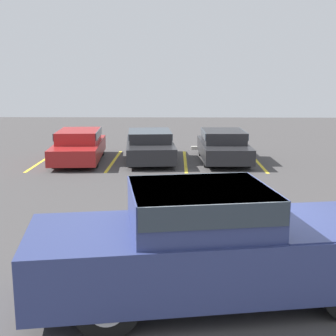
% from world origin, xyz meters
% --- Properties ---
extents(ground_plane, '(60.00, 60.00, 0.00)m').
position_xyz_m(ground_plane, '(0.00, 0.00, 0.00)').
color(ground_plane, '#423F3F').
extents(stall_stripe_a, '(0.12, 4.72, 0.01)m').
position_xyz_m(stall_stripe_a, '(-6.08, 11.02, 0.00)').
color(stall_stripe_a, yellow).
rests_on(stall_stripe_a, ground_plane).
extents(stall_stripe_b, '(0.12, 4.72, 0.01)m').
position_xyz_m(stall_stripe_b, '(-3.20, 11.02, 0.00)').
color(stall_stripe_b, yellow).
rests_on(stall_stripe_b, ground_plane).
extents(stall_stripe_c, '(0.12, 4.72, 0.01)m').
position_xyz_m(stall_stripe_c, '(-0.33, 11.02, 0.00)').
color(stall_stripe_c, yellow).
rests_on(stall_stripe_c, ground_plane).
extents(stall_stripe_d, '(0.12, 4.72, 0.01)m').
position_xyz_m(stall_stripe_d, '(2.54, 11.02, 0.00)').
color(stall_stripe_d, yellow).
rests_on(stall_stripe_d, ground_plane).
extents(pickup_truck, '(5.99, 2.93, 1.80)m').
position_xyz_m(pickup_truck, '(-0.03, -0.63, 0.90)').
color(pickup_truck, navy).
rests_on(pickup_truck, ground_plane).
extents(parked_sedan_a, '(2.07, 4.60, 1.24)m').
position_xyz_m(parked_sedan_a, '(-4.59, 10.98, 0.66)').
color(parked_sedan_a, maroon).
rests_on(parked_sedan_a, ground_plane).
extents(parked_sedan_b, '(2.23, 4.62, 1.19)m').
position_xyz_m(parked_sedan_b, '(-1.76, 11.21, 0.64)').
color(parked_sedan_b, '#232326').
rests_on(parked_sedan_b, ground_plane).
extents(parked_sedan_c, '(1.91, 4.28, 1.22)m').
position_xyz_m(parked_sedan_c, '(1.19, 11.10, 0.66)').
color(parked_sedan_c, '#232326').
rests_on(parked_sedan_c, ground_plane).
extents(wheel_stop_curb, '(1.95, 0.20, 0.14)m').
position_xyz_m(wheel_stop_curb, '(0.98, 13.98, 0.07)').
color(wheel_stop_curb, '#B7B2A8').
rests_on(wheel_stop_curb, ground_plane).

